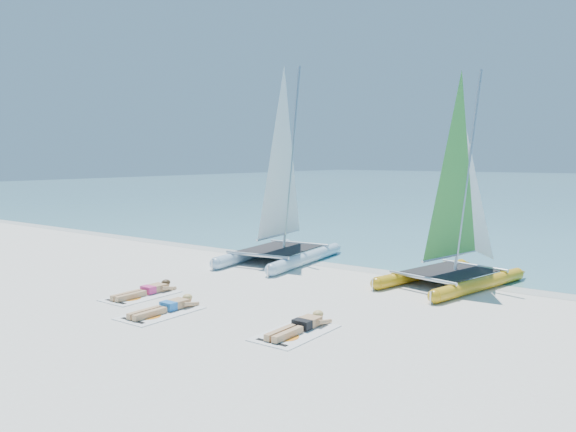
% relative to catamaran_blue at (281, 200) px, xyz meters
% --- Properties ---
extents(ground, '(140.00, 140.00, 0.00)m').
position_rel_catamaran_blue_xyz_m(ground, '(2.09, -4.84, -2.01)').
color(ground, white).
rests_on(ground, ground).
extents(wet_sand_strip, '(140.00, 1.40, 0.01)m').
position_rel_catamaran_blue_xyz_m(wet_sand_strip, '(2.09, 0.66, -2.00)').
color(wet_sand_strip, silver).
rests_on(wet_sand_strip, ground).
extents(catamaran_blue, '(2.93, 5.17, 6.73)m').
position_rel_catamaran_blue_xyz_m(catamaran_blue, '(0.00, 0.00, 0.00)').
color(catamaran_blue, '#BAE2F5').
rests_on(catamaran_blue, ground).
extents(catamaran_yellow, '(3.04, 4.85, 6.01)m').
position_rel_catamaran_blue_xyz_m(catamaran_yellow, '(5.88, 0.29, -0.11)').
color(catamaran_yellow, gold).
rests_on(catamaran_yellow, ground).
extents(towel_a, '(1.00, 1.85, 0.02)m').
position_rel_catamaran_blue_xyz_m(towel_a, '(0.07, -5.88, -2.00)').
color(towel_a, white).
rests_on(towel_a, ground).
extents(sunbather_a, '(0.37, 1.73, 0.26)m').
position_rel_catamaran_blue_xyz_m(sunbather_a, '(0.07, -5.69, -1.89)').
color(sunbather_a, tan).
rests_on(sunbather_a, towel_a).
extents(towel_b, '(1.00, 1.85, 0.02)m').
position_rel_catamaran_blue_xyz_m(towel_b, '(1.65, -6.63, -2.00)').
color(towel_b, white).
rests_on(towel_b, ground).
extents(sunbather_b, '(0.37, 1.73, 0.26)m').
position_rel_catamaran_blue_xyz_m(sunbather_b, '(1.65, -6.43, -1.89)').
color(sunbather_b, tan).
rests_on(sunbather_b, towel_b).
extents(towel_c, '(1.00, 1.85, 0.02)m').
position_rel_catamaran_blue_xyz_m(towel_c, '(4.85, -6.00, -2.00)').
color(towel_c, white).
rests_on(towel_c, ground).
extents(sunbather_c, '(0.37, 1.73, 0.26)m').
position_rel_catamaran_blue_xyz_m(sunbather_c, '(4.85, -5.81, -1.89)').
color(sunbather_c, tan).
rests_on(sunbather_c, towel_c).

